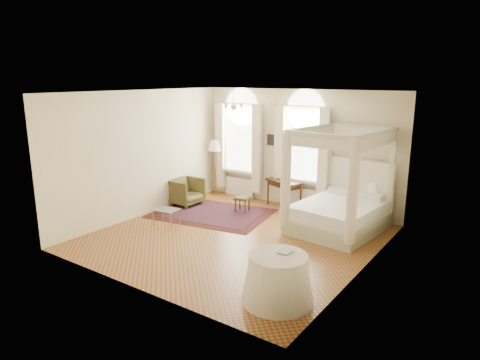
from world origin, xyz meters
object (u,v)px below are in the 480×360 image
object	(u,v)px
writing_desk	(284,184)
coffee_table	(166,211)
canopy_bed	(338,208)
armchair	(186,191)
stool	(242,199)
side_table	(278,279)
nightstand	(367,211)
floor_lamp	(215,148)

from	to	relation	value
writing_desk	coffee_table	world-z (taller)	writing_desk
canopy_bed	armchair	xyz separation A→B (m)	(-4.46, -0.48, -0.17)
stool	side_table	xyz separation A→B (m)	(3.22, -3.62, 0.04)
armchair	coffee_table	bearing A→B (deg)	-152.03
nightstand	side_table	world-z (taller)	side_table
coffee_table	floor_lamp	xyz separation A→B (m)	(-0.83, 3.04, 1.09)
side_table	floor_lamp	bearing A→B (deg)	136.81
nightstand	armchair	size ratio (longest dim) A/B	0.77
side_table	writing_desk	bearing A→B (deg)	118.18
canopy_bed	coffee_table	distance (m)	4.20
coffee_table	side_table	bearing A→B (deg)	-21.40
nightstand	canopy_bed	bearing A→B (deg)	-114.26
floor_lamp	writing_desk	bearing A→B (deg)	0.00
coffee_table	floor_lamp	distance (m)	3.33
side_table	armchair	bearing A→B (deg)	146.70
armchair	canopy_bed	bearing A→B (deg)	-82.72
stool	floor_lamp	xyz separation A→B (m)	(-1.74, 1.03, 1.11)
canopy_bed	coffee_table	world-z (taller)	canopy_bed
armchair	coffee_table	size ratio (longest dim) A/B	1.28
writing_desk	stool	distance (m)	1.30
canopy_bed	armchair	bearing A→B (deg)	-173.87
writing_desk	side_table	size ratio (longest dim) A/B	0.98
canopy_bed	stool	distance (m)	2.72
nightstand	floor_lamp	bearing A→B (deg)	180.00
coffee_table	writing_desk	bearing A→B (deg)	61.66
canopy_bed	armchair	distance (m)	4.49
armchair	side_table	size ratio (longest dim) A/B	0.71
side_table	coffee_table	bearing A→B (deg)	158.60
stool	floor_lamp	distance (m)	2.31
coffee_table	floor_lamp	size ratio (longest dim) A/B	0.39
canopy_bed	side_table	distance (m)	3.77
canopy_bed	stool	size ratio (longest dim) A/B	5.68
nightstand	coffee_table	xyz separation A→B (m)	(-4.04, -3.04, 0.05)
writing_desk	stool	bearing A→B (deg)	-124.98
stool	armchair	distance (m)	1.78
canopy_bed	side_table	bearing A→B (deg)	-82.32
canopy_bed	stool	world-z (taller)	canopy_bed
writing_desk	floor_lamp	bearing A→B (deg)	-180.00
stool	armchair	size ratio (longest dim) A/B	0.51
nightstand	armchair	world-z (taller)	armchair
stool	side_table	size ratio (longest dim) A/B	0.36
writing_desk	coffee_table	size ratio (longest dim) A/B	1.76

